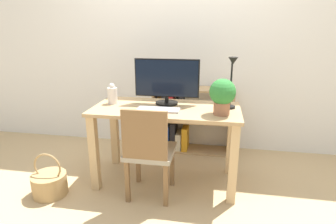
{
  "coord_description": "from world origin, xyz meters",
  "views": [
    {
      "loc": [
        0.44,
        -2.37,
        1.42
      ],
      "look_at": [
        0.0,
        0.1,
        0.66
      ],
      "focal_mm": 30.0,
      "sensor_mm": 36.0,
      "label": 1
    }
  ],
  "objects_px": {
    "monitor": "(167,80)",
    "basket": "(50,183)",
    "desk_lamp": "(232,78)",
    "chair": "(149,150)",
    "keyboard": "(158,110)",
    "vase": "(112,95)",
    "bookshelf": "(179,122)",
    "potted_plant": "(222,95)"
  },
  "relations": [
    {
      "from": "vase",
      "to": "bookshelf",
      "type": "height_order",
      "value": "vase"
    },
    {
      "from": "keyboard",
      "to": "potted_plant",
      "type": "height_order",
      "value": "potted_plant"
    },
    {
      "from": "monitor",
      "to": "bookshelf",
      "type": "xyz_separation_m",
      "value": [
        0.03,
        0.61,
        -0.61
      ]
    },
    {
      "from": "desk_lamp",
      "to": "chair",
      "type": "relative_size",
      "value": 0.55
    },
    {
      "from": "vase",
      "to": "keyboard",
      "type": "bearing_deg",
      "value": -17.38
    },
    {
      "from": "basket",
      "to": "monitor",
      "type": "bearing_deg",
      "value": 29.48
    },
    {
      "from": "bookshelf",
      "to": "chair",
      "type": "bearing_deg",
      "value": -96.14
    },
    {
      "from": "vase",
      "to": "potted_plant",
      "type": "xyz_separation_m",
      "value": [
        1.0,
        -0.17,
        0.08
      ]
    },
    {
      "from": "potted_plant",
      "to": "bookshelf",
      "type": "relative_size",
      "value": 0.33
    },
    {
      "from": "chair",
      "to": "basket",
      "type": "distance_m",
      "value": 0.94
    },
    {
      "from": "monitor",
      "to": "desk_lamp",
      "type": "height_order",
      "value": "desk_lamp"
    },
    {
      "from": "keyboard",
      "to": "potted_plant",
      "type": "relative_size",
      "value": 1.23
    },
    {
      "from": "vase",
      "to": "chair",
      "type": "xyz_separation_m",
      "value": [
        0.42,
        -0.34,
        -0.37
      ]
    },
    {
      "from": "monitor",
      "to": "potted_plant",
      "type": "distance_m",
      "value": 0.56
    },
    {
      "from": "vase",
      "to": "chair",
      "type": "height_order",
      "value": "vase"
    },
    {
      "from": "monitor",
      "to": "vase",
      "type": "relative_size",
      "value": 3.07
    },
    {
      "from": "bookshelf",
      "to": "desk_lamp",
      "type": "bearing_deg",
      "value": -52.64
    },
    {
      "from": "monitor",
      "to": "chair",
      "type": "relative_size",
      "value": 0.72
    },
    {
      "from": "monitor",
      "to": "bookshelf",
      "type": "relative_size",
      "value": 0.65
    },
    {
      "from": "keyboard",
      "to": "bookshelf",
      "type": "xyz_separation_m",
      "value": [
        0.07,
        0.83,
        -0.39
      ]
    },
    {
      "from": "monitor",
      "to": "basket",
      "type": "xyz_separation_m",
      "value": [
        -0.95,
        -0.54,
        -0.85
      ]
    },
    {
      "from": "desk_lamp",
      "to": "potted_plant",
      "type": "xyz_separation_m",
      "value": [
        -0.07,
        -0.15,
        -0.11
      ]
    },
    {
      "from": "vase",
      "to": "monitor",
      "type": "bearing_deg",
      "value": 8.88
    },
    {
      "from": "vase",
      "to": "basket",
      "type": "xyz_separation_m",
      "value": [
        -0.45,
        -0.46,
        -0.71
      ]
    },
    {
      "from": "keyboard",
      "to": "basket",
      "type": "relative_size",
      "value": 0.93
    },
    {
      "from": "potted_plant",
      "to": "monitor",
      "type": "bearing_deg",
      "value": 154.07
    },
    {
      "from": "chair",
      "to": "vase",
      "type": "bearing_deg",
      "value": 137.61
    },
    {
      "from": "chair",
      "to": "basket",
      "type": "xyz_separation_m",
      "value": [
        -0.87,
        -0.11,
        -0.34
      ]
    },
    {
      "from": "monitor",
      "to": "basket",
      "type": "bearing_deg",
      "value": -150.52
    },
    {
      "from": "potted_plant",
      "to": "basket",
      "type": "height_order",
      "value": "potted_plant"
    },
    {
      "from": "monitor",
      "to": "desk_lamp",
      "type": "bearing_deg",
      "value": -9.72
    },
    {
      "from": "desk_lamp",
      "to": "potted_plant",
      "type": "relative_size",
      "value": 1.54
    },
    {
      "from": "vase",
      "to": "bookshelf",
      "type": "xyz_separation_m",
      "value": [
        0.53,
        0.68,
        -0.47
      ]
    },
    {
      "from": "keyboard",
      "to": "bookshelf",
      "type": "distance_m",
      "value": 0.92
    },
    {
      "from": "monitor",
      "to": "desk_lamp",
      "type": "distance_m",
      "value": 0.58
    },
    {
      "from": "basket",
      "to": "desk_lamp",
      "type": "bearing_deg",
      "value": 16.08
    },
    {
      "from": "potted_plant",
      "to": "desk_lamp",
      "type": "bearing_deg",
      "value": 63.87
    },
    {
      "from": "monitor",
      "to": "desk_lamp",
      "type": "relative_size",
      "value": 1.3
    },
    {
      "from": "chair",
      "to": "basket",
      "type": "bearing_deg",
      "value": -175.84
    },
    {
      "from": "vase",
      "to": "basket",
      "type": "relative_size",
      "value": 0.49
    },
    {
      "from": "keyboard",
      "to": "vase",
      "type": "bearing_deg",
      "value": 162.62
    },
    {
      "from": "bookshelf",
      "to": "basket",
      "type": "distance_m",
      "value": 1.53
    }
  ]
}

